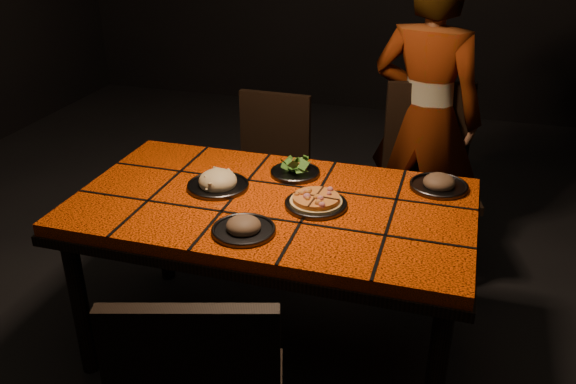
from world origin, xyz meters
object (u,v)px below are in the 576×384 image
(dining_table, at_px, (273,217))
(chair_far_left, at_px, (269,165))
(chair_far_right, at_px, (428,168))
(plate_pasta, at_px, (218,183))
(diner, at_px, (425,118))
(plate_pizza, at_px, (316,202))

(dining_table, height_order, chair_far_left, chair_far_left)
(dining_table, xyz_separation_m, chair_far_right, (0.55, 0.92, -0.10))
(dining_table, relative_size, chair_far_right, 1.62)
(plate_pasta, bearing_deg, dining_table, -10.20)
(chair_far_right, distance_m, diner, 0.26)
(dining_table, height_order, chair_far_right, chair_far_right)
(chair_far_right, bearing_deg, dining_table, -135.40)
(diner, distance_m, plate_pizza, 1.09)
(chair_far_right, height_order, plate_pasta, chair_far_right)
(dining_table, xyz_separation_m, plate_pasta, (-0.26, 0.05, 0.10))
(dining_table, xyz_separation_m, chair_far_left, (-0.30, 0.85, -0.16))
(dining_table, bearing_deg, diner, 63.86)
(dining_table, distance_m, chair_far_right, 1.08)
(chair_far_left, bearing_deg, dining_table, -69.67)
(dining_table, distance_m, plate_pizza, 0.21)
(chair_far_left, bearing_deg, diner, 14.13)
(plate_pizza, bearing_deg, diner, 72.48)
(diner, bearing_deg, plate_pasta, 64.06)
(diner, bearing_deg, chair_far_left, 24.76)
(chair_far_right, bearing_deg, diner, 97.50)
(plate_pasta, bearing_deg, chair_far_left, 92.93)
(chair_far_left, bearing_deg, chair_far_right, 5.94)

